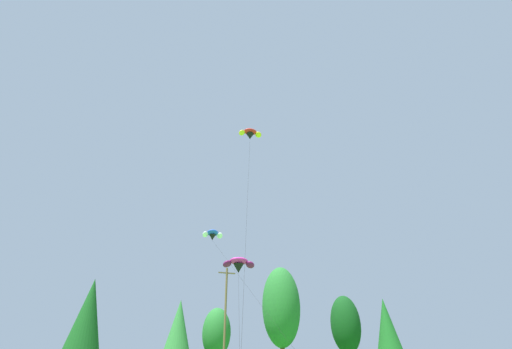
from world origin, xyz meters
TOP-DOWN VIEW (x-y plane):
  - treeline_tree_c at (-13.87, 51.60)m, footprint 4.01×4.01m
  - treeline_tree_d at (-2.42, 54.44)m, footprint 3.65×3.65m
  - treeline_tree_e at (3.48, 56.62)m, footprint 4.15×4.15m
  - treeline_tree_f at (13.13, 54.84)m, footprint 5.87×5.87m
  - treeline_tree_g at (25.37, 56.38)m, footprint 4.91×4.91m
  - treeline_tree_h at (31.59, 53.85)m, footprint 4.03×4.03m
  - utility_pole at (1.63, 45.17)m, footprint 2.20×0.26m
  - parafoil_kite_high_magenta at (0.70, 37.08)m, footprint 6.22×16.40m
  - parafoil_kite_mid_blue_white at (-0.04, 47.15)m, footprint 3.88×21.66m
  - parafoil_kite_far_red_yellow at (0.71, 33.71)m, footprint 5.90×12.79m

SIDE VIEW (x-z plane):
  - treeline_tree_e at x=3.48m, z-range 0.91..9.62m
  - treeline_tree_d at x=-2.42m, z-range 1.17..10.48m
  - utility_pole at x=1.63m, z-range 0.27..12.34m
  - treeline_tree_c at x=-13.87m, z-range 1.38..12.32m
  - treeline_tree_h at x=31.59m, z-range 1.40..12.45m
  - treeline_tree_g at x=25.37m, z-range 1.21..12.72m
  - treeline_tree_f at x=13.13m, z-range 1.59..16.68m
  - parafoil_kite_high_magenta at x=0.70m, z-range 5.51..15.83m
  - parafoil_kite_mid_blue_white at x=-0.04m, z-range 8.83..24.84m
  - parafoil_kite_far_red_yellow at x=0.71m, z-range 12.71..37.09m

